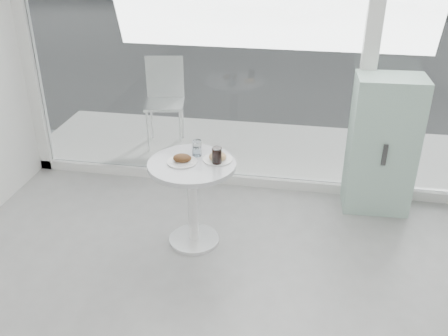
% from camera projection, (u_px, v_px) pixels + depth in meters
% --- Properties ---
extents(room_shell, '(6.00, 6.00, 6.00)m').
position_uv_depth(room_shell, '(147.00, 210.00, 1.27)').
color(room_shell, white).
rests_on(room_shell, ground).
extents(storefront, '(5.00, 0.14, 3.00)m').
position_uv_depth(storefront, '(279.00, 19.00, 4.46)').
color(storefront, white).
rests_on(storefront, ground).
extents(main_table, '(0.72, 0.72, 0.77)m').
position_uv_depth(main_table, '(193.00, 186.00, 4.13)').
color(main_table, white).
rests_on(main_table, ground).
extents(patio_deck, '(5.60, 1.60, 0.05)m').
position_uv_depth(patio_deck, '(271.00, 151.00, 5.95)').
color(patio_deck, silver).
rests_on(patio_deck, ground).
extents(mint_cabinet, '(0.62, 0.43, 1.30)m').
position_uv_depth(mint_cabinet, '(382.00, 145.00, 4.60)').
color(mint_cabinet, '#90B8A8').
rests_on(mint_cabinet, ground).
extents(patio_chair, '(0.52, 0.52, 1.03)m').
position_uv_depth(patio_chair, '(165.00, 96.00, 5.87)').
color(patio_chair, white).
rests_on(patio_chair, patio_deck).
extents(plate_fritter, '(0.25, 0.25, 0.07)m').
position_uv_depth(plate_fritter, '(183.00, 159.00, 4.01)').
color(plate_fritter, white).
rests_on(plate_fritter, main_table).
extents(plate_donut, '(0.24, 0.24, 0.06)m').
position_uv_depth(plate_donut, '(218.00, 158.00, 4.05)').
color(plate_donut, white).
rests_on(plate_donut, main_table).
extents(water_tumbler_a, '(0.08, 0.08, 0.13)m').
position_uv_depth(water_tumbler_a, '(197.00, 149.00, 4.11)').
color(water_tumbler_a, white).
rests_on(water_tumbler_a, main_table).
extents(water_tumbler_b, '(0.07, 0.07, 0.11)m').
position_uv_depth(water_tumbler_b, '(197.00, 147.00, 4.17)').
color(water_tumbler_b, white).
rests_on(water_tumbler_b, main_table).
extents(cola_glass, '(0.08, 0.08, 0.15)m').
position_uv_depth(cola_glass, '(217.00, 156.00, 3.96)').
color(cola_glass, white).
rests_on(cola_glass, main_table).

